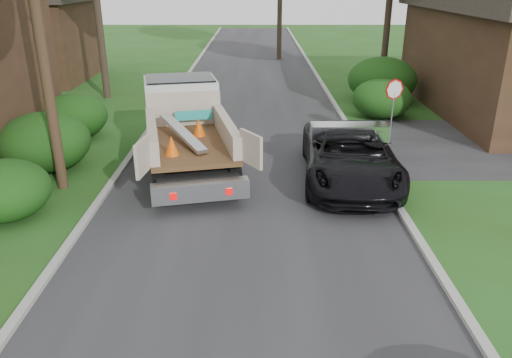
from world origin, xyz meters
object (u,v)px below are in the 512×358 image
Objects in this scene: flatbed_truck at (185,120)px; house_left_far at (24,28)px; utility_pole at (35,4)px; black_pickup at (350,155)px; stop_sign at (394,98)px.

house_left_far is at bearing 115.50° from flatbed_truck.
utility_pole is 5.61m from flatbed_truck.
stop_sign is at bearing 62.40° from black_pickup.
utility_pole is at bearing -172.32° from black_pickup.
flatbed_truck is at bearing 36.31° from utility_pole.
utility_pole reaches higher than black_pickup.
flatbed_truck is (3.36, 2.47, -3.77)m from utility_pole.
house_left_far is 18.54m from flatbed_truck.
house_left_far is at bearing 139.11° from black_pickup.
stop_sign reaches higher than black_pickup.
utility_pole reaches higher than stop_sign.
flatbed_truck is 5.58m from black_pickup.
black_pickup is (16.59, -16.45, -2.23)m from house_left_far.
stop_sign is 0.42× the size of black_pickup.
flatbed_truck is (11.37, -14.55, -1.64)m from house_left_far.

